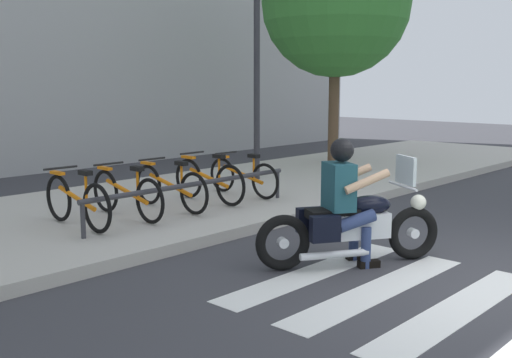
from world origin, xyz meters
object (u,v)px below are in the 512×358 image
bicycle_0 (77,201)px  bicycle_3 (209,180)px  motorcycle (351,225)px  tree_near_rack (336,3)px  bicycle_4 (243,176)px  bicycle_2 (170,187)px  street_lamp (257,53)px  rider (345,193)px  bicycle_1 (127,194)px  bike_rack (195,186)px

bicycle_0 → bicycle_3: 2.32m
motorcycle → tree_near_rack: bearing=37.5°
bicycle_4 → bicycle_2: bearing=-180.0°
bicycle_0 → street_lamp: 5.12m
bicycle_3 → bicycle_4: bearing=0.1°
bicycle_2 → bicycle_3: bearing=-0.1°
rider → bicycle_2: (0.12, 3.22, -0.33)m
bicycle_3 → street_lamp: street_lamp is taller
motorcycle → bicycle_1: motorcycle is taller
motorcycle → bicycle_3: motorcycle is taller
bike_rack → tree_near_rack: 7.20m
rider → bicycle_2: size_ratio=0.84×
bicycle_1 → street_lamp: street_lamp is taller
motorcycle → bicycle_3: size_ratio=1.19×
rider → bicycle_4: rider is taller
bike_rack → tree_near_rack: tree_near_rack is taller
bicycle_1 → bike_rack: (0.77, -0.55, 0.07)m
bicycle_1 → bike_rack: bicycle_1 is taller
bicycle_2 → bicycle_4: size_ratio=1.06×
motorcycle → bicycle_1: 3.34m
bicycle_0 → rider: bearing=-66.2°
motorcycle → rider: rider is taller
street_lamp → tree_near_rack: bearing=7.4°
motorcycle → bicycle_0: (-1.49, 3.26, 0.05)m
motorcycle → rider: 0.37m
bicycle_3 → bike_rack: bearing=-144.3°
bike_rack → bicycle_0: bearing=160.3°
street_lamp → bicycle_2: bearing=-160.7°
motorcycle → rider: size_ratio=1.35×
street_lamp → bicycle_1: bearing=-164.5°
motorcycle → street_lamp: bearing=54.5°
bicycle_0 → bicycle_1: size_ratio=0.95×
bike_rack → bicycle_2: bearing=90.0°
rider → bicycle_4: bearing=62.6°
bicycle_1 → bike_rack: size_ratio=0.46×
motorcycle → bike_rack: 2.71m
bicycle_0 → bicycle_2: bearing=0.0°
bicycle_1 → bicycle_2: 0.77m
bicycle_1 → street_lamp: 4.46m
rider → bicycle_4: size_ratio=0.89×
rider → bicycle_1: 3.30m
rider → motorcycle: bearing=-34.2°
bicycle_3 → bicycle_2: bearing=179.9°
bicycle_1 → bicycle_0: bearing=-179.9°
bicycle_0 → bicycle_2: 1.54m
bicycle_0 → bicycle_1: (0.77, 0.00, -0.01)m
motorcycle → tree_near_rack: size_ratio=0.35×
motorcycle → street_lamp: street_lamp is taller
bicycle_3 → bicycle_4: bicycle_3 is taller
bicycle_2 → bicycle_4: bearing=0.0°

